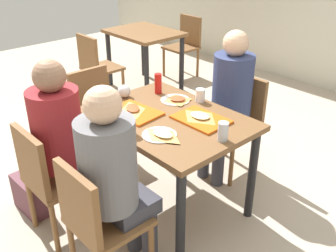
{
  "coord_description": "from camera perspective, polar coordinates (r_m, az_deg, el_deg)",
  "views": [
    {
      "loc": [
        1.8,
        -1.64,
        1.93
      ],
      "look_at": [
        0.0,
        0.0,
        0.68
      ],
      "focal_mm": 41.75,
      "sensor_mm": 36.0,
      "label": 1
    }
  ],
  "objects": [
    {
      "name": "soda_can",
      "position": [
        2.4,
        8.04,
        -0.81
      ],
      "size": [
        0.07,
        0.07,
        0.12
      ],
      "primitive_type": "cylinder",
      "color": "#B7BCC6",
      "rests_on": "main_table"
    },
    {
      "name": "pizza_slice_b",
      "position": [
        2.66,
        4.69,
        1.45
      ],
      "size": [
        0.22,
        0.17,
        0.02
      ],
      "color": "#C68C47",
      "rests_on": "tray_red_far"
    },
    {
      "name": "plastic_cup_b",
      "position": [
        2.46,
        -5.59,
        -0.13
      ],
      "size": [
        0.07,
        0.07,
        0.1
      ],
      "primitive_type": "cylinder",
      "color": "white",
      "rests_on": "main_table"
    },
    {
      "name": "person_in_red",
      "position": [
        2.6,
        -15.05,
        -1.37
      ],
      "size": [
        0.32,
        0.42,
        1.24
      ],
      "color": "#383842",
      "rests_on": "ground_plane"
    },
    {
      "name": "main_table",
      "position": [
        2.75,
        0.0,
        -0.5
      ],
      "size": [
        1.12,
        0.82,
        0.75
      ],
      "color": "brown",
      "rests_on": "ground_plane"
    },
    {
      "name": "chair_left_end",
      "position": [
        3.51,
        -10.42,
        2.38
      ],
      "size": [
        0.4,
        0.4,
        0.83
      ],
      "color": "brown",
      "rests_on": "ground_plane"
    },
    {
      "name": "plastic_cup_a",
      "position": [
        2.93,
        4.72,
        4.48
      ],
      "size": [
        0.07,
        0.07,
        0.1
      ],
      "primitive_type": "cylinder",
      "color": "white",
      "rests_on": "main_table"
    },
    {
      "name": "background_chair_far",
      "position": [
        5.58,
        2.55,
        12.16
      ],
      "size": [
        0.4,
        0.4,
        0.83
      ],
      "color": "brown",
      "rests_on": "ground_plane"
    },
    {
      "name": "ground_plane",
      "position": [
        3.11,
        0.0,
        -11.34
      ],
      "size": [
        10.0,
        10.0,
        0.02
      ],
      "primitive_type": "cube",
      "color": "#B7A893"
    },
    {
      "name": "person_in_brown_jacket",
      "position": [
        2.17,
        -7.92,
        -6.66
      ],
      "size": [
        0.32,
        0.42,
        1.24
      ],
      "color": "#383842",
      "rests_on": "ground_plane"
    },
    {
      "name": "pizza_slice_d",
      "position": [
        2.43,
        -0.79,
        -1.25
      ],
      "size": [
        0.22,
        0.15,
        0.02
      ],
      "color": "tan",
      "rests_on": "paper_plate_near_edge"
    },
    {
      "name": "chair_far_side",
      "position": [
        3.36,
        10.12,
        1.2
      ],
      "size": [
        0.4,
        0.4,
        0.83
      ],
      "color": "brown",
      "rests_on": "ground_plane"
    },
    {
      "name": "background_table",
      "position": [
        5.07,
        -3.49,
        12.25
      ],
      "size": [
        0.9,
        0.7,
        0.75
      ],
      "color": "brown",
      "rests_on": "ground_plane"
    },
    {
      "name": "background_chair_near",
      "position": [
        4.71,
        -10.47,
        8.85
      ],
      "size": [
        0.4,
        0.4,
        0.83
      ],
      "color": "brown",
      "rests_on": "ground_plane"
    },
    {
      "name": "tray_red_near",
      "position": [
        2.76,
        -4.97,
        2.01
      ],
      "size": [
        0.38,
        0.3,
        0.02
      ],
      "primitive_type": "cube",
      "rotation": [
        0.0,
        0.0,
        0.1
      ],
      "color": "#D85914",
      "rests_on": "main_table"
    },
    {
      "name": "foil_bundle",
      "position": [
        3.01,
        -6.41,
        5.08
      ],
      "size": [
        0.1,
        0.1,
        0.1
      ],
      "primitive_type": "sphere",
      "color": "silver",
      "rests_on": "main_table"
    },
    {
      "name": "person_far_side",
      "position": [
        3.15,
        8.89,
        4.48
      ],
      "size": [
        0.32,
        0.42,
        1.24
      ],
      "color": "#383842",
      "rests_on": "ground_plane"
    },
    {
      "name": "tray_red_far",
      "position": [
        2.65,
        4.82,
        0.98
      ],
      "size": [
        0.36,
        0.27,
        0.02
      ],
      "primitive_type": "cube",
      "rotation": [
        0.0,
        0.0,
        0.02
      ],
      "color": "#D85914",
      "rests_on": "main_table"
    },
    {
      "name": "chair_near_left",
      "position": [
        2.67,
        -17.05,
        -6.96
      ],
      "size": [
        0.4,
        0.4,
        0.83
      ],
      "color": "brown",
      "rests_on": "ground_plane"
    },
    {
      "name": "pizza_slice_c",
      "position": [
        2.94,
        1.39,
        3.95
      ],
      "size": [
        0.23,
        0.22,
        0.02
      ],
      "color": "#C68C47",
      "rests_on": "paper_plate_center"
    },
    {
      "name": "pizza_slice_a",
      "position": [
        2.77,
        -5.18,
        2.54
      ],
      "size": [
        0.25,
        0.21,
        0.02
      ],
      "color": "tan",
      "rests_on": "tray_red_near"
    },
    {
      "name": "handbag",
      "position": [
        3.13,
        -19.36,
        -9.46
      ],
      "size": [
        0.33,
        0.17,
        0.28
      ],
      "primitive_type": "cube",
      "rotation": [
        0.0,
        0.0,
        0.04
      ],
      "color": "#592D38",
      "rests_on": "ground_plane"
    },
    {
      "name": "paper_plate_near_edge",
      "position": [
        2.46,
        -1.28,
        -1.3
      ],
      "size": [
        0.22,
        0.22,
        0.01
      ],
      "primitive_type": "cylinder",
      "color": "white",
      "rests_on": "main_table"
    },
    {
      "name": "chair_near_right",
      "position": [
        2.26,
        -10.49,
        -13.12
      ],
      "size": [
        0.4,
        0.4,
        0.83
      ],
      "color": "brown",
      "rests_on": "ground_plane"
    },
    {
      "name": "condiment_bottle",
      "position": [
        3.06,
        -1.45,
        6.21
      ],
      "size": [
        0.06,
        0.06,
        0.16
      ],
      "primitive_type": "cylinder",
      "color": "red",
      "rests_on": "main_table"
    },
    {
      "name": "paper_plate_center",
      "position": [
        2.95,
        1.06,
        3.83
      ],
      "size": [
        0.22,
        0.22,
        0.01
      ],
      "primitive_type": "cylinder",
      "color": "white",
      "rests_on": "main_table"
    }
  ]
}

